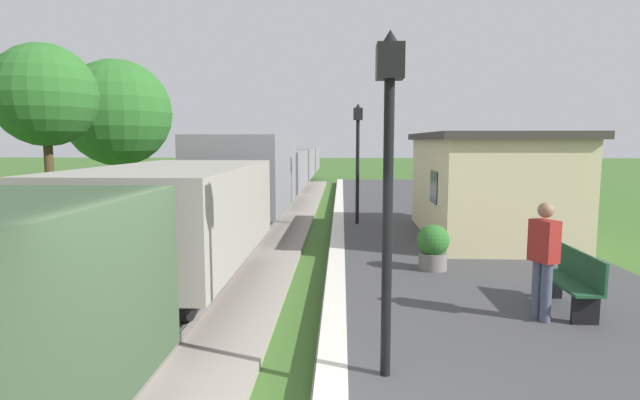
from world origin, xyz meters
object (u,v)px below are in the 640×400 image
Objects in this scene: tree_trackside_far at (45,96)px; person_waiting at (543,257)px; lamp_post_far at (358,141)px; potted_planter at (433,246)px; tree_field_left at (118,113)px; bench_near_hut at (572,280)px; freight_train at (263,178)px; lamp_post_near at (389,143)px; station_hut at (487,185)px.

person_waiting is at bearing -35.41° from tree_trackside_far.
potted_planter is at bearing -76.60° from lamp_post_far.
bench_near_hut is at bearing -46.52° from tree_field_left.
lamp_post_far is (3.39, -2.82, 1.35)m from freight_train.
tree_field_left is at bearing 156.60° from freight_train.
lamp_post_far is at bearing 110.53° from bench_near_hut.
person_waiting is (-0.63, -0.44, 0.46)m from bench_near_hut.
potted_planter reaches higher than bench_near_hut.
person_waiting is 3.06m from potted_planter.
lamp_post_far is 10.03m from tree_trackside_far.
tree_trackside_far reaches higher than person_waiting.
potted_planter is 0.25× the size of lamp_post_near.
station_hut reaches higher than person_waiting.
lamp_post_near is at bearing -143.01° from bench_near_hut.
station_hut is (6.80, -4.77, 0.20)m from freight_train.
tree_field_left is (-10.00, 5.68, 1.18)m from lamp_post_far.
bench_near_hut is 0.26× the size of tree_trackside_far.
freight_train reaches higher than potted_planter.
lamp_post_far reaches higher than freight_train.
freight_train is 10.59× the size of lamp_post_near.
station_hut is 4.09m from lamp_post_far.
station_hut is at bearing -9.48° from tree_trackside_far.
lamp_post_far is 0.63× the size of tree_trackside_far.
bench_near_hut is 15.76m from tree_trackside_far.
lamp_post_far is 11.56m from tree_field_left.
freight_train is at bearing 119.23° from potted_planter.
freight_train is at bearing 21.33° from tree_trackside_far.
bench_near_hut is 19.18m from tree_field_left.
lamp_post_near is 18.89m from tree_field_left.
person_waiting is 3.41m from lamp_post_near.
freight_train is 12.69m from person_waiting.
station_hut is 6.62m from person_waiting.
lamp_post_near is at bearing 10.71° from person_waiting.
freight_train is at bearing -23.40° from tree_field_left.
bench_near_hut is 1.64× the size of potted_planter.
lamp_post_near is (-3.01, -2.27, 2.08)m from bench_near_hut.
tree_trackside_far is at bearing -89.19° from tree_field_left.
person_waiting is at bearing -74.29° from lamp_post_far.
station_hut is at bearing -125.65° from person_waiting.
tree_trackside_far is (-11.26, 5.91, 3.52)m from potted_planter.
freight_train is 42.79× the size of potted_planter.
tree_field_left is (-13.00, 13.71, 3.27)m from bench_near_hut.
freight_train reaches higher than person_waiting.
station_hut is at bearing 67.79° from lamp_post_near.
person_waiting is at bearing -144.78° from bench_near_hut.
potted_planter is (-1.67, 2.39, 0.00)m from bench_near_hut.
potted_planter is (-2.06, -3.69, -0.93)m from station_hut.
potted_planter is 6.16m from lamp_post_far.
tree_trackside_far is (-12.30, 8.75, 3.06)m from person_waiting.
tree_field_left reaches higher than person_waiting.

